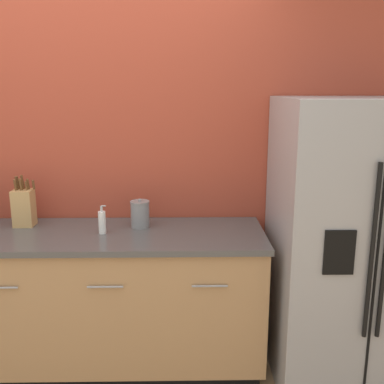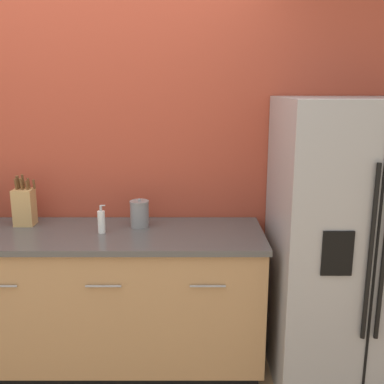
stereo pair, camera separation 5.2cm
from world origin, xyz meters
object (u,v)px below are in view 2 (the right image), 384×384
Objects in this scene: soap_dispenser at (102,221)px; steel_canister at (141,213)px; refrigerator at (350,243)px; knife_block at (25,206)px.

steel_canister is at bearing 31.00° from soap_dispenser.
refrigerator is 1.50m from soap_dispenser.
soap_dispenser is at bearing -17.35° from knife_block.
soap_dispenser is 0.96× the size of steel_canister.
steel_canister is (0.22, 0.13, 0.01)m from soap_dispenser.
refrigerator reaches higher than steel_canister.
knife_block is 1.80× the size of steel_canister.
refrigerator is 1.29m from steel_canister.
knife_block is 0.55m from soap_dispenser.
refrigerator is 9.39× the size of steel_canister.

